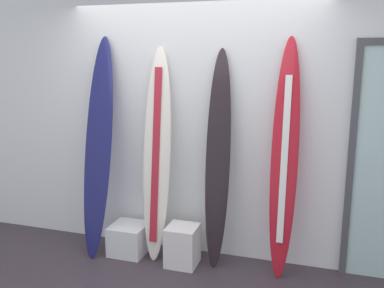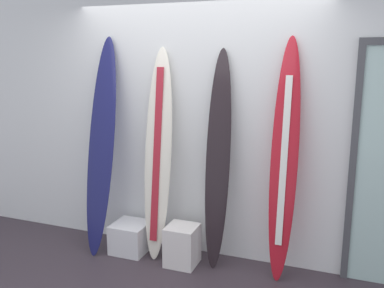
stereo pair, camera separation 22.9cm
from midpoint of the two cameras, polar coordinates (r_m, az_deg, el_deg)
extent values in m
cube|color=white|center=(4.24, -0.92, 3.68)|extent=(7.20, 0.20, 2.80)
ellipsoid|color=navy|center=(4.35, -14.08, -0.49)|extent=(0.29, 0.52, 2.20)
cone|color=black|center=(4.50, -14.56, -12.26)|extent=(0.07, 0.09, 0.11)
ellipsoid|color=silver|center=(4.14, -6.37, -1.55)|extent=(0.29, 0.38, 2.10)
cube|color=#AD1F2D|center=(4.11, -6.55, -1.58)|extent=(0.08, 0.27, 1.69)
ellipsoid|color=black|center=(3.97, 1.88, -2.21)|extent=(0.24, 0.33, 2.08)
ellipsoid|color=red|center=(3.83, 10.77, -2.14)|extent=(0.24, 0.34, 2.18)
cube|color=white|center=(3.80, 10.72, -2.19)|extent=(0.06, 0.21, 1.49)
cone|color=black|center=(4.07, 10.12, -14.76)|extent=(0.07, 0.08, 0.11)
cube|color=white|center=(4.21, -2.91, -13.61)|extent=(0.29, 0.29, 0.39)
cube|color=silver|center=(4.51, -10.02, -12.56)|extent=(0.35, 0.35, 0.31)
cube|color=#47474C|center=(3.98, 19.18, -2.73)|extent=(0.06, 0.06, 2.09)
camera|label=1|loc=(0.11, -91.67, -0.36)|focal=39.31mm
camera|label=2|loc=(0.11, 88.33, 0.36)|focal=39.31mm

